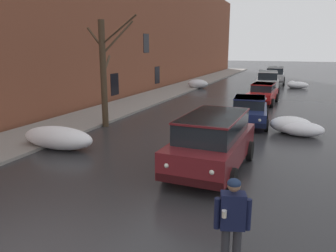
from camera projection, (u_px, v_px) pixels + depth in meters
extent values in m
cube|color=gray|center=(142.00, 100.00, 24.58)|extent=(3.36, 80.00, 0.12)
cube|color=brown|center=(114.00, 21.00, 24.05)|extent=(0.60, 80.00, 11.52)
cube|color=black|center=(114.00, 84.00, 24.31)|extent=(0.08, 1.10, 1.60)
cube|color=black|center=(157.00, 75.00, 31.40)|extent=(0.08, 1.10, 1.60)
cube|color=black|center=(146.00, 43.00, 28.61)|extent=(0.08, 1.10, 1.60)
ellipsoid|color=white|center=(198.00, 84.00, 32.14)|extent=(2.02, 1.24, 0.88)
ellipsoid|color=white|center=(201.00, 85.00, 31.99)|extent=(0.89, 0.74, 0.74)
ellipsoid|color=white|center=(298.00, 85.00, 32.16)|extent=(1.98, 1.01, 0.67)
ellipsoid|color=white|center=(292.00, 84.00, 32.50)|extent=(0.85, 0.71, 0.71)
ellipsoid|color=white|center=(58.00, 138.00, 12.92)|extent=(3.09, 1.27, 0.88)
ellipsoid|color=white|center=(48.00, 136.00, 13.43)|extent=(0.88, 0.73, 0.73)
ellipsoid|color=white|center=(291.00, 125.00, 15.31)|extent=(1.89, 1.31, 0.78)
ellipsoid|color=white|center=(285.00, 127.00, 15.63)|extent=(0.49, 0.41, 0.41)
ellipsoid|color=white|center=(295.00, 126.00, 15.34)|extent=(0.79, 0.66, 0.66)
ellipsoid|color=white|center=(302.00, 129.00, 14.81)|extent=(1.88, 1.12, 0.65)
ellipsoid|color=white|center=(293.00, 129.00, 14.95)|extent=(0.72, 0.60, 0.60)
cylinder|color=#423323|center=(103.00, 75.00, 16.13)|extent=(0.31, 0.31, 5.17)
cylinder|color=#423323|center=(107.00, 65.00, 17.04)|extent=(0.93, 2.01, 0.91)
cylinder|color=#423323|center=(119.00, 30.00, 15.27)|extent=(1.95, 0.16, 1.35)
cylinder|color=#423323|center=(95.00, 38.00, 16.28)|extent=(1.39, 0.87, 1.06)
cylinder|color=#423323|center=(118.00, 38.00, 16.11)|extent=(1.12, 1.38, 1.66)
cube|color=maroon|center=(212.00, 148.00, 10.61)|extent=(2.03, 4.63, 0.80)
cube|color=black|center=(213.00, 125.00, 10.48)|extent=(1.72, 3.25, 0.68)
cube|color=maroon|center=(214.00, 116.00, 10.41)|extent=(1.76, 3.31, 0.06)
cube|color=black|center=(189.00, 181.00, 8.67)|extent=(1.88, 0.16, 0.22)
cube|color=black|center=(228.00, 139.00, 12.69)|extent=(1.88, 0.16, 0.22)
cylinder|color=black|center=(232.00, 180.00, 9.06)|extent=(0.20, 0.68, 0.68)
cylinder|color=black|center=(167.00, 170.00, 9.81)|extent=(0.20, 0.68, 0.68)
cylinder|color=black|center=(250.00, 151.00, 11.61)|extent=(0.20, 0.68, 0.68)
cylinder|color=black|center=(197.00, 145.00, 12.35)|extent=(0.20, 0.68, 0.68)
sphere|color=silver|center=(212.00, 172.00, 8.32)|extent=(0.14, 0.14, 0.14)
sphere|color=silver|center=(167.00, 165.00, 8.80)|extent=(0.14, 0.14, 0.14)
cube|color=navy|center=(249.00, 113.00, 16.92)|extent=(2.11, 4.04, 0.60)
cube|color=black|center=(250.00, 102.00, 16.97)|extent=(1.68, 2.16, 0.52)
cube|color=navy|center=(250.00, 97.00, 16.92)|extent=(1.72, 2.21, 0.06)
cube|color=black|center=(247.00, 125.00, 15.19)|extent=(1.70, 0.29, 0.22)
cube|color=black|center=(250.00, 110.00, 18.73)|extent=(1.70, 0.29, 0.22)
cylinder|color=black|center=(266.00, 125.00, 15.62)|extent=(0.24, 0.61, 0.60)
cylinder|color=black|center=(229.00, 123.00, 16.10)|extent=(0.24, 0.61, 0.60)
cylinder|color=black|center=(266.00, 115.00, 17.88)|extent=(0.24, 0.61, 0.60)
cylinder|color=black|center=(233.00, 114.00, 18.35)|extent=(0.24, 0.61, 0.60)
sphere|color=silver|center=(260.00, 120.00, 14.95)|extent=(0.14, 0.14, 0.14)
sphere|color=silver|center=(234.00, 119.00, 15.25)|extent=(0.14, 0.14, 0.14)
cube|color=red|center=(262.00, 95.00, 23.34)|extent=(1.84, 4.32, 0.60)
cube|color=black|center=(263.00, 87.00, 23.40)|extent=(1.51, 2.27, 0.52)
cube|color=red|center=(264.00, 84.00, 23.35)|extent=(1.55, 2.32, 0.06)
cube|color=#520B0B|center=(257.00, 102.00, 21.55)|extent=(1.61, 0.20, 0.22)
cube|color=#520B0B|center=(267.00, 94.00, 25.22)|extent=(1.61, 0.20, 0.22)
cylinder|color=black|center=(272.00, 103.00, 21.91)|extent=(0.21, 0.61, 0.60)
cylinder|color=black|center=(247.00, 101.00, 22.58)|extent=(0.21, 0.61, 0.60)
cylinder|color=black|center=(277.00, 98.00, 24.24)|extent=(0.21, 0.61, 0.60)
cylinder|color=black|center=(254.00, 96.00, 24.92)|extent=(0.21, 0.61, 0.60)
sphere|color=silver|center=(266.00, 99.00, 21.25)|extent=(0.14, 0.14, 0.14)
sphere|color=silver|center=(249.00, 98.00, 21.68)|extent=(0.14, 0.14, 0.14)
cube|color=silver|center=(267.00, 83.00, 30.06)|extent=(2.28, 4.94, 0.80)
cube|color=black|center=(268.00, 75.00, 29.93)|extent=(1.89, 3.48, 0.68)
cube|color=silver|center=(268.00, 71.00, 29.86)|extent=(1.94, 3.55, 0.06)
cube|color=slate|center=(267.00, 89.00, 27.93)|extent=(1.83, 0.28, 0.22)
cube|color=slate|center=(267.00, 84.00, 32.31)|extent=(1.83, 0.28, 0.22)
cylinder|color=black|center=(278.00, 90.00, 28.50)|extent=(0.24, 0.69, 0.68)
cylinder|color=black|center=(255.00, 89.00, 29.03)|extent=(0.24, 0.69, 0.68)
cylinder|color=black|center=(277.00, 86.00, 31.27)|extent=(0.24, 0.69, 0.68)
cylinder|color=black|center=(257.00, 85.00, 31.79)|extent=(0.24, 0.69, 0.68)
sphere|color=silver|center=(275.00, 85.00, 27.66)|extent=(0.14, 0.14, 0.14)
sphere|color=silver|center=(260.00, 85.00, 27.99)|extent=(0.14, 0.14, 0.14)
cube|color=#B7B7BC|center=(275.00, 77.00, 36.09)|extent=(2.07, 4.61, 0.80)
cube|color=black|center=(275.00, 70.00, 35.96)|extent=(1.75, 3.24, 0.68)
cube|color=#B7B7BC|center=(276.00, 67.00, 35.88)|extent=(1.79, 3.30, 0.06)
cube|color=#525254|center=(274.00, 82.00, 34.11)|extent=(1.85, 0.20, 0.22)
cube|color=#525254|center=(275.00, 78.00, 38.19)|extent=(1.85, 0.20, 0.22)
cylinder|color=black|center=(284.00, 82.00, 34.58)|extent=(0.21, 0.69, 0.68)
cylinder|color=black|center=(265.00, 82.00, 35.20)|extent=(0.21, 0.69, 0.68)
cylinder|color=black|center=(284.00, 80.00, 37.16)|extent=(0.21, 0.69, 0.68)
cylinder|color=black|center=(266.00, 79.00, 37.78)|extent=(0.21, 0.69, 0.68)
sphere|color=silver|center=(281.00, 78.00, 33.81)|extent=(0.14, 0.14, 0.14)
sphere|color=silver|center=(268.00, 78.00, 34.20)|extent=(0.14, 0.14, 0.14)
cylinder|color=#2D2D33|center=(237.00, 250.00, 5.77)|extent=(0.19, 0.19, 0.86)
cylinder|color=#2D2D33|center=(225.00, 249.00, 5.79)|extent=(0.19, 0.19, 0.86)
cube|color=#141938|center=(233.00, 211.00, 5.61)|extent=(0.48, 0.37, 0.64)
cylinder|color=#141938|center=(248.00, 214.00, 5.60)|extent=(0.14, 0.14, 0.56)
cylinder|color=#141938|center=(217.00, 213.00, 5.64)|extent=(0.14, 0.14, 0.56)
sphere|color=#8E664C|center=(234.00, 185.00, 5.50)|extent=(0.22, 0.22, 0.22)
ellipsoid|color=#1E2D4C|center=(234.00, 183.00, 5.49)|extent=(0.23, 0.23, 0.17)
cylinder|color=beige|center=(224.00, 214.00, 5.44)|extent=(0.10, 0.10, 0.11)
cylinder|color=silver|center=(224.00, 211.00, 5.43)|extent=(0.11, 0.11, 0.02)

